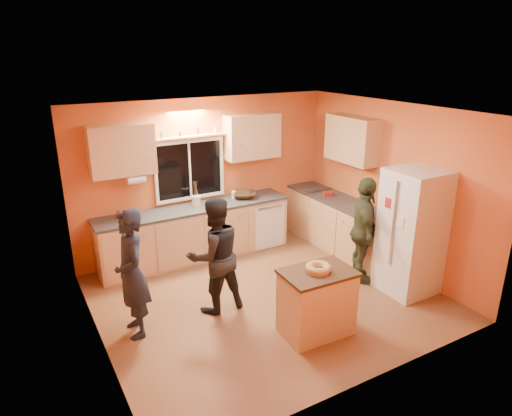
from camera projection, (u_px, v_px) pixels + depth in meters
ground at (267, 297)px, 6.47m from camera, size 4.50×4.50×0.00m
room_shell at (260, 179)px, 6.32m from camera, size 4.54×4.04×2.61m
back_counter at (216, 228)px, 7.72m from camera, size 4.23×0.62×0.90m
right_counter at (351, 230)px, 7.64m from camera, size 0.62×1.84×0.90m
refrigerator at (412, 232)px, 6.39m from camera, size 0.72×0.70×1.80m
island at (317, 302)px, 5.55m from camera, size 0.89×0.62×0.84m
bundt_pastry at (318, 268)px, 5.40m from camera, size 0.31×0.31×0.09m
person_left at (132, 274)px, 5.41m from camera, size 0.41×0.60×1.62m
person_center at (215, 255)px, 5.94m from camera, size 0.79×0.62×1.58m
person_right at (364, 231)px, 6.69m from camera, size 0.83×1.01×1.61m
mixing_bowl at (244, 195)px, 7.84m from camera, size 0.53×0.53×0.10m
utensil_crock at (196, 201)px, 7.42m from camera, size 0.14×0.14×0.17m
potted_plant at (383, 208)px, 6.94m from camera, size 0.28×0.25×0.28m
red_box at (328, 194)px, 7.95m from camera, size 0.19×0.17×0.07m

